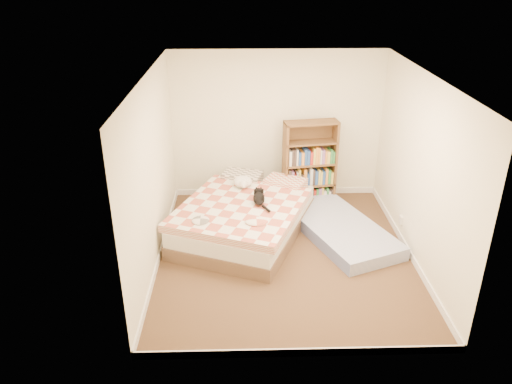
{
  "coord_description": "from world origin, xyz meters",
  "views": [
    {
      "loc": [
        -0.57,
        -5.98,
        3.78
      ],
      "look_at": [
        -0.39,
        0.3,
        0.83
      ],
      "focal_mm": 35.0,
      "sensor_mm": 36.0,
      "label": 1
    }
  ],
  "objects_px": {
    "bed": "(245,216)",
    "floor_mattress": "(337,227)",
    "bookshelf": "(309,174)",
    "black_cat": "(259,197)",
    "white_dog": "(243,182)"
  },
  "relations": [
    {
      "from": "bed",
      "to": "bookshelf",
      "type": "distance_m",
      "value": 1.47
    },
    {
      "from": "bed",
      "to": "bookshelf",
      "type": "bearing_deg",
      "value": 63.76
    },
    {
      "from": "bed",
      "to": "floor_mattress",
      "type": "relative_size",
      "value": 1.23
    },
    {
      "from": "bookshelf",
      "to": "floor_mattress",
      "type": "bearing_deg",
      "value": -81.28
    },
    {
      "from": "bookshelf",
      "to": "black_cat",
      "type": "height_order",
      "value": "bookshelf"
    },
    {
      "from": "bed",
      "to": "floor_mattress",
      "type": "distance_m",
      "value": 1.41
    },
    {
      "from": "bed",
      "to": "white_dog",
      "type": "xyz_separation_m",
      "value": [
        -0.02,
        0.48,
        0.35
      ]
    },
    {
      "from": "bed",
      "to": "floor_mattress",
      "type": "height_order",
      "value": "bed"
    },
    {
      "from": "bed",
      "to": "black_cat",
      "type": "relative_size",
      "value": 4.23
    },
    {
      "from": "bed",
      "to": "bookshelf",
      "type": "height_order",
      "value": "bookshelf"
    },
    {
      "from": "bookshelf",
      "to": "floor_mattress",
      "type": "relative_size",
      "value": 0.67
    },
    {
      "from": "white_dog",
      "to": "bed",
      "type": "bearing_deg",
      "value": -49.35
    },
    {
      "from": "black_cat",
      "to": "white_dog",
      "type": "distance_m",
      "value": 0.59
    },
    {
      "from": "bed",
      "to": "black_cat",
      "type": "height_order",
      "value": "black_cat"
    },
    {
      "from": "black_cat",
      "to": "bed",
      "type": "bearing_deg",
      "value": 165.89
    }
  ]
}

